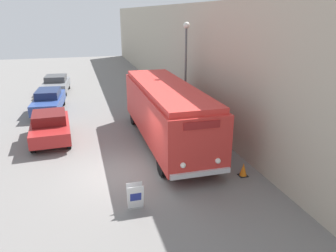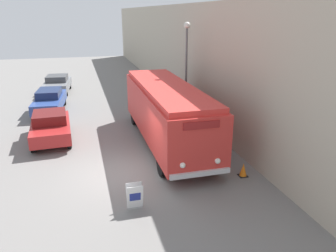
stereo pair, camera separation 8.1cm
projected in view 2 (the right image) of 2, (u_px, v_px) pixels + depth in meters
name	position (u px, v px, depth m)	size (l,w,h in m)	color
ground_plane	(124.00, 173.00, 13.86)	(80.00, 80.00, 0.00)	slate
building_wall_right	(182.00, 56.00, 23.24)	(0.30, 60.00, 7.01)	#B2A893
vintage_bus	(167.00, 111.00, 16.52)	(2.56, 9.78, 3.07)	black
sign_board	(135.00, 196.00, 11.29)	(0.55, 0.34, 0.90)	gray
streetlamp	(186.00, 59.00, 18.70)	(0.36, 0.36, 5.96)	#595E60
parked_car_near	(51.00, 126.00, 17.18)	(2.11, 4.16, 1.53)	black
parked_car_mid	(50.00, 100.00, 22.24)	(2.11, 4.86, 1.52)	black
parked_car_far	(57.00, 84.00, 27.69)	(2.29, 4.36, 1.43)	black
traffic_cone	(243.00, 170.00, 13.53)	(0.36, 0.36, 0.57)	black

